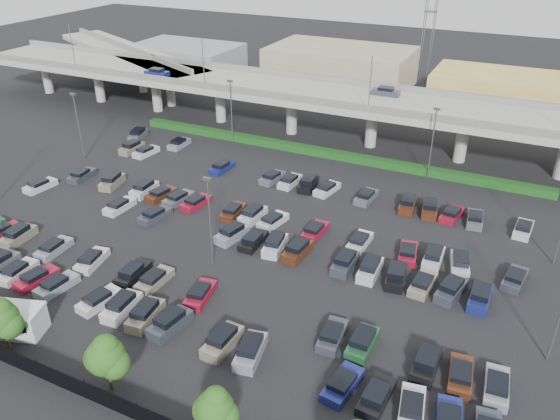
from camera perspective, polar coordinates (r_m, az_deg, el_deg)
name	(u,v)px	position (r m, az deg, el deg)	size (l,w,h in m)	color
ground	(249,230)	(65.09, -3.31, -2.12)	(280.00, 280.00, 0.00)	black
overpass	(342,100)	(89.31, 6.49, 11.33)	(150.00, 13.00, 15.80)	#9B9B93
on_ramp	(128,55)	(124.35, -15.55, 15.36)	(50.93, 30.13, 8.80)	#9B9B93
hedge	(325,153)	(85.23, 4.77, 5.96)	(66.00, 1.60, 1.10)	#113D13
fence	(76,386)	(47.25, -20.57, -16.83)	(70.00, 0.10, 2.00)	black
tree_row	(91,351)	(45.75, -19.15, -13.79)	(65.07, 3.66, 5.94)	#332316
parked_cars	(245,243)	(61.40, -3.66, -3.50)	(63.16, 41.68, 1.67)	#515358
light_poles	(225,170)	(65.61, -5.80, 4.18)	(66.90, 48.38, 10.30)	#515156
distant_buildings	(453,83)	(115.43, 17.62, 12.50)	(138.00, 24.00, 9.00)	gray
comm_tower	(431,9)	(126.24, 15.52, 19.62)	(2.40, 2.40, 30.00)	#515156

